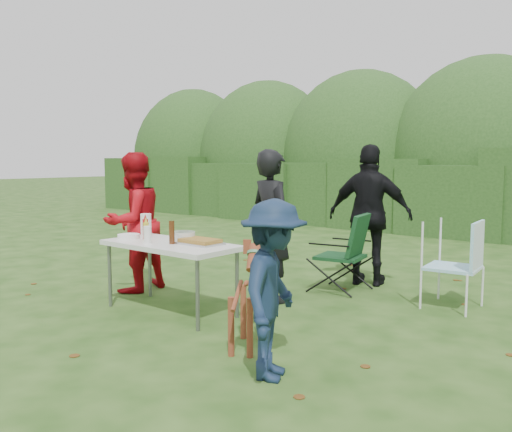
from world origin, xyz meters
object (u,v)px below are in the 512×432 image
Objects in this scene: person_cook at (272,226)px; dog at (246,299)px; paper_towel_roll at (146,225)px; person_red_jacket at (133,222)px; beer_bottle at (172,232)px; camping_chair at (340,252)px; ketchup_bottle at (145,229)px; folding_table at (171,248)px; person_black_puffy at (370,215)px; mustard_bottle at (146,232)px; lawn_chair at (453,264)px; child at (273,289)px.

person_cook reaches higher than dog.
person_cook is 6.62× the size of paper_towel_roll.
beer_bottle is (1.12, -0.39, 0.01)m from person_red_jacket.
person_cook is 1.02× the size of person_red_jacket.
person_red_jacket is at bearing 28.49° from camping_chair.
dog is at bearing -10.86° from ketchup_bottle.
beer_bottle reaches higher than dog.
person_cook is at bearing 40.27° from paper_towel_roll.
folding_table is 0.19m from beer_bottle.
person_black_puffy is at bearing -111.41° from camping_chair.
person_red_jacket is 0.94× the size of person_black_puffy.
beer_bottle is at bearing -30.88° from folding_table.
beer_bottle is at bearing 7.70° from mustard_bottle.
ketchup_bottle is at bearing 65.12° from person_cook.
beer_bottle reaches higher than camping_chair.
lawn_chair is at bearing 113.46° from person_red_jacket.
child is 2.77m from lawn_chair.
dog is 2.29m from camping_chair.
lawn_chair is at bearing 43.81° from beer_bottle.
person_black_puffy reaches higher than mustard_bottle.
dog is 0.93× the size of camping_chair.
camping_chair is at bearing 64.41° from folding_table.
child is 2.58m from paper_towel_roll.
person_black_puffy is 6.93× the size of paper_towel_roll.
dog is 4.08× the size of ketchup_bottle.
beer_bottle is (-1.82, 0.65, 0.20)m from child.
lawn_chair is (1.22, -0.42, -0.42)m from person_black_puffy.
paper_towel_roll is at bearing 48.38° from dog.
camping_chair is 1.00× the size of lawn_chair.
mustard_bottle is at bearing 47.85° from person_black_puffy.
folding_table is at bearing -13.41° from paper_towel_roll.
paper_towel_roll is (-2.80, -1.91, 0.39)m from lawn_chair.
person_red_jacket is 0.74m from ketchup_bottle.
ketchup_bottle is (-1.72, 0.33, 0.42)m from dog.
mustard_bottle is (-1.31, -2.55, -0.06)m from person_black_puffy.
person_red_jacket is 1.75× the size of lawn_chair.
lawn_chair is (0.92, 2.38, 0.06)m from dog.
paper_towel_roll is (-0.27, 0.22, 0.03)m from mustard_bottle.
ketchup_bottle is (-0.93, -1.05, -0.01)m from person_cook.
child is at bearing 100.23° from camping_chair.
person_red_jacket is at bearing 156.74° from paper_towel_roll.
lawn_chair is at bearing -31.23° from child.
person_red_jacket is 1.89× the size of dog.
ketchup_bottle is at bearing 32.51° from lawn_chair.
child is 1.94m from beer_bottle.
person_red_jacket is at bearing 40.44° from person_cook.
mustard_bottle is at bearing 56.78° from person_red_jacket.
person_black_puffy is 1.86× the size of lawn_chair.
ketchup_bottle is (-2.64, -2.05, 0.37)m from lawn_chair.
folding_table is at bearing 0.54° from ketchup_bottle.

